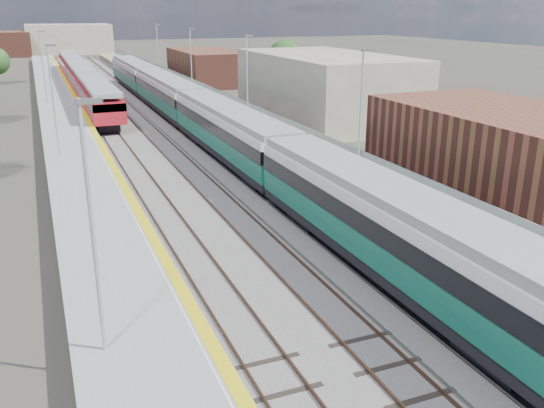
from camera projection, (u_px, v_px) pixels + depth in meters
ground at (160, 120)px, 58.04m from camera, size 320.00×320.00×0.00m
ballast_bed at (133, 117)px, 59.43m from camera, size 10.50×155.00×0.06m
tracks at (136, 114)px, 61.08m from camera, size 8.96×160.00×0.17m
platform_right at (203, 108)px, 61.94m from camera, size 4.70×155.00×8.52m
platform_left at (63, 117)px, 56.84m from camera, size 4.30×155.00×8.52m
green_train at (193, 108)px, 50.78m from camera, size 3.02×83.98×3.32m
red_train at (81, 77)px, 75.20m from camera, size 2.88×58.37×3.63m
tree_d at (285, 57)px, 82.11m from camera, size 4.88×4.88×6.61m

